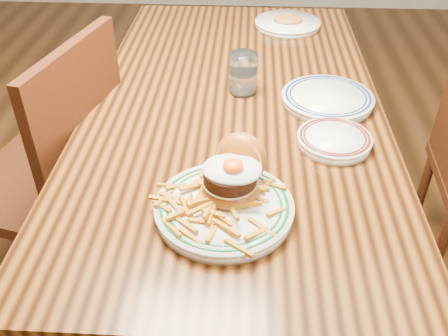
# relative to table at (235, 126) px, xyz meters

# --- Properties ---
(floor) EXTENTS (6.00, 6.00, 0.00)m
(floor) POSITION_rel_table_xyz_m (0.00, 0.00, -0.66)
(floor) COLOR black
(floor) RESTS_ON ground
(table) EXTENTS (0.85, 1.60, 0.75)m
(table) POSITION_rel_table_xyz_m (0.00, 0.00, 0.00)
(table) COLOR black
(table) RESTS_ON floor
(chair_left) EXTENTS (0.54, 0.54, 0.96)m
(chair_left) POSITION_rel_table_xyz_m (-0.55, -0.08, -0.15)
(chair_left) COLOR #3F1C0D
(chair_left) RESTS_ON floor
(main_plate) EXTENTS (0.30, 0.32, 0.14)m
(main_plate) POSITION_rel_table_xyz_m (0.00, -0.48, 0.13)
(main_plate) COLOR white
(main_plate) RESTS_ON table
(side_plate) EXTENTS (0.19, 0.19, 0.03)m
(side_plate) POSITION_rel_table_xyz_m (0.26, -0.21, 0.10)
(side_plate) COLOR white
(side_plate) RESTS_ON table
(rear_plate) EXTENTS (0.27, 0.27, 0.03)m
(rear_plate) POSITION_rel_table_xyz_m (0.27, 0.00, 0.10)
(rear_plate) COLOR white
(rear_plate) RESTS_ON table
(water_glass) EXTENTS (0.08, 0.08, 0.12)m
(water_glass) POSITION_rel_table_xyz_m (0.02, 0.06, 0.14)
(water_glass) COLOR white
(water_glass) RESTS_ON table
(far_plate) EXTENTS (0.25, 0.25, 0.05)m
(far_plate) POSITION_rel_table_xyz_m (0.18, 0.59, 0.10)
(far_plate) COLOR white
(far_plate) RESTS_ON table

